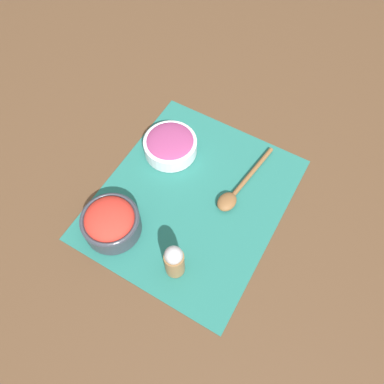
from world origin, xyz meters
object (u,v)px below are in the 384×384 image
Objects in this scene: pepper_shaker at (174,261)px; onion_bowl at (170,144)px; wooden_spoon at (235,192)px; tomato_bowl at (111,221)px.

onion_bowl is at bearing -146.53° from pepper_shaker.
wooden_spoon is at bearing 80.70° from onion_bowl.
pepper_shaker is (0.25, -0.03, 0.05)m from wooden_spoon.
tomato_bowl is at bearing -42.36° from wooden_spoon.
onion_bowl is at bearing -179.73° from tomato_bowl.
pepper_shaker is at bearing -6.79° from wooden_spoon.
tomato_bowl is 0.32m from wooden_spoon.
wooden_spoon is (-0.23, 0.21, -0.03)m from tomato_bowl.
pepper_shaker reaches higher than onion_bowl.
onion_bowl is 1.28× the size of pepper_shaker.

